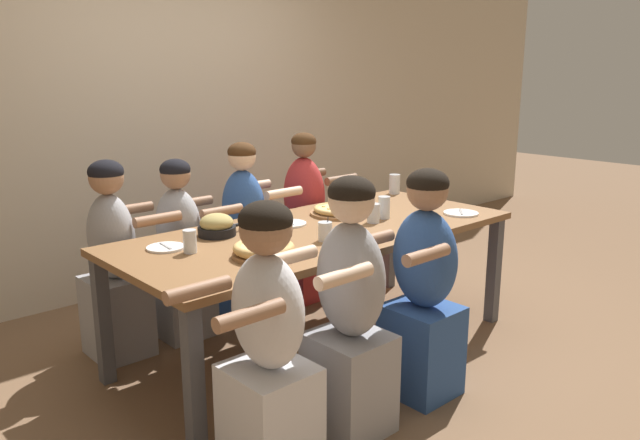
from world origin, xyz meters
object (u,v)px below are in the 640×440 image
(skillet_bowl, at_px, (217,226))
(empty_plate_a, at_px, (289,224))
(pizza_board_main, at_px, (264,250))
(drinking_glass_c, at_px, (373,214))
(diner_far_center, at_px, (245,238))
(pizza_board_second, at_px, (339,210))
(diner_near_left, at_px, (268,352))
(cocktail_glass_blue, at_px, (325,232))
(drinking_glass_a, at_px, (190,242))
(diner_far_midleft, at_px, (181,257))
(drinking_glass_e, at_px, (394,185))
(diner_far_left, at_px, (114,268))
(drinking_glass_f, at_px, (384,209))
(drinking_glass_b, at_px, (368,196))
(empty_plate_b, at_px, (461,213))
(diner_far_midright, at_px, (305,224))
(drinking_glass_d, at_px, (349,197))
(diner_near_midleft, at_px, (349,318))
(diner_near_center, at_px, (423,293))
(empty_plate_c, at_px, (166,247))

(skillet_bowl, xyz_separation_m, empty_plate_a, (0.45, -0.08, -0.05))
(pizza_board_main, distance_m, drinking_glass_c, 0.91)
(pizza_board_main, xyz_separation_m, diner_far_center, (0.56, 0.96, -0.24))
(pizza_board_second, bearing_deg, diner_near_left, -144.35)
(skillet_bowl, xyz_separation_m, cocktail_glass_blue, (0.37, -0.48, -0.01))
(drinking_glass_a, height_order, diner_near_left, diner_near_left)
(diner_near_left, xyz_separation_m, diner_far_midleft, (0.45, 1.47, -0.03))
(empty_plate_a, relative_size, drinking_glass_e, 1.41)
(drinking_glass_a, relative_size, drinking_glass_c, 1.01)
(drinking_glass_c, xyz_separation_m, diner_far_left, (-1.25, 0.85, -0.27))
(drinking_glass_a, xyz_separation_m, drinking_glass_f, (1.26, -0.16, 0.01))
(drinking_glass_b, bearing_deg, drinking_glass_f, -123.49)
(skillet_bowl, bearing_deg, empty_plate_b, -22.51)
(pizza_board_main, relative_size, diner_far_midright, 0.26)
(drinking_glass_a, distance_m, diner_far_left, 0.72)
(empty_plate_a, distance_m, drinking_glass_c, 0.50)
(drinking_glass_f, bearing_deg, skillet_bowl, 160.73)
(drinking_glass_d, distance_m, diner_far_center, 0.75)
(drinking_glass_b, distance_m, diner_far_midleft, 1.31)
(drinking_glass_b, xyz_separation_m, diner_far_center, (-0.72, 0.44, -0.25))
(diner_far_left, bearing_deg, drinking_glass_e, 80.49)
(drinking_glass_c, height_order, drinking_glass_e, drinking_glass_e)
(drinking_glass_c, bearing_deg, pizza_board_main, -172.64)
(skillet_bowl, distance_m, drinking_glass_a, 0.34)
(diner_near_midleft, distance_m, diner_near_center, 0.52)
(diner_far_center, distance_m, diner_near_center, 1.47)
(drinking_glass_a, relative_size, diner_far_center, 0.10)
(pizza_board_main, relative_size, diner_near_midleft, 0.26)
(diner_near_midleft, xyz_separation_m, diner_far_midleft, (-0.01, 1.47, -0.05))
(drinking_glass_a, height_order, diner_far_midright, diner_far_midright)
(cocktail_glass_blue, bearing_deg, skillet_bowl, 127.65)
(cocktail_glass_blue, distance_m, diner_far_center, 0.99)
(drinking_glass_a, distance_m, diner_near_left, 0.86)
(cocktail_glass_blue, bearing_deg, pizza_board_second, 39.02)
(drinking_glass_c, xyz_separation_m, diner_near_center, (-0.30, -0.63, -0.25))
(diner_far_center, bearing_deg, empty_plate_c, -58.91)
(empty_plate_b, bearing_deg, empty_plate_a, 152.19)
(cocktail_glass_blue, height_order, drinking_glass_b, cocktail_glass_blue)
(diner_near_midleft, bearing_deg, diner_far_midright, -34.29)
(skillet_bowl, xyz_separation_m, empty_plate_b, (1.43, -0.59, -0.05))
(drinking_glass_e, bearing_deg, diner_near_left, -151.02)
(empty_plate_a, xyz_separation_m, diner_near_left, (-0.88, -0.92, -0.21))
(pizza_board_main, distance_m, empty_plate_a, 0.65)
(diner_near_left, bearing_deg, empty_plate_b, -77.60)
(empty_plate_a, relative_size, diner_far_left, 0.17)
(diner_far_midleft, relative_size, diner_far_center, 0.95)
(drinking_glass_c, distance_m, drinking_glass_d, 0.51)
(pizza_board_second, xyz_separation_m, cocktail_glass_blue, (-0.48, -0.39, 0.02))
(diner_far_left, bearing_deg, diner_near_midleft, 16.52)
(pizza_board_second, height_order, diner_near_midleft, diner_near_midleft)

